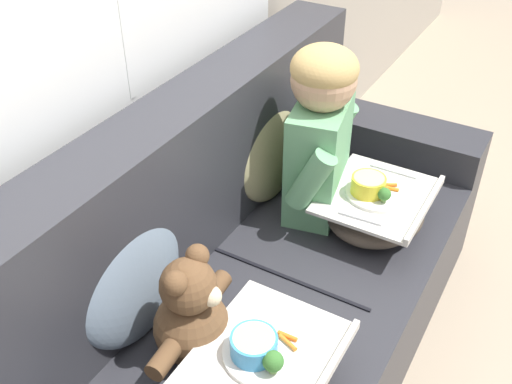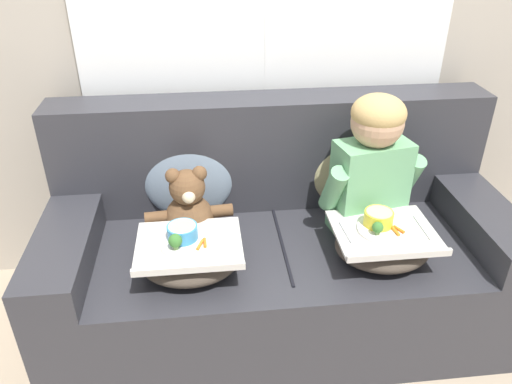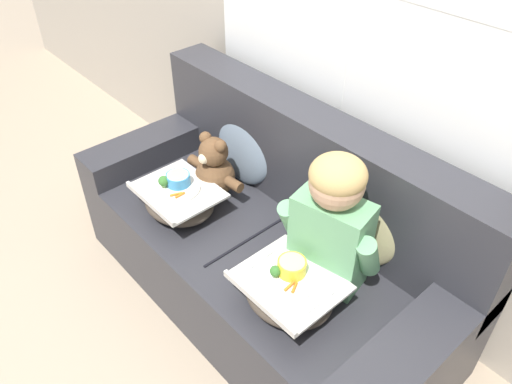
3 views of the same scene
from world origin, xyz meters
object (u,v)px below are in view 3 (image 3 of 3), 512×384
Objects in this scene: throw_pillow_behind_teddy at (246,146)px; lap_tray_child at (289,290)px; couch at (270,244)px; child_figure at (333,217)px; throw_pillow_behind_child at (362,219)px; lap_tray_teddy at (179,199)px; teddy_bear at (214,170)px.

throw_pillow_behind_teddy is 1.08× the size of lap_tray_child.
child_figure reaches higher than couch.
throw_pillow_behind_child reaches higher than throw_pillow_behind_teddy.
throw_pillow_behind_child is at bearing 24.74° from couch.
lap_tray_teddy is (-0.78, -0.44, -0.12)m from throw_pillow_behind_child.
child_figure is 0.80m from teddy_bear.
child_figure reaches higher than teddy_bear.
teddy_bear is (0.00, -0.21, -0.05)m from throw_pillow_behind_teddy.
couch is 0.50m from lap_tray_child.
lap_tray_teddy is (-0.00, -0.22, -0.07)m from teddy_bear.
child_figure is at bearing -15.15° from throw_pillow_behind_teddy.
throw_pillow_behind_teddy reaches higher than teddy_bear.
throw_pillow_behind_teddy reaches higher than lap_tray_teddy.
throw_pillow_behind_teddy is at bearing 155.26° from couch.
throw_pillow_behind_child is 0.45m from lap_tray_child.
child_figure is (0.00, -0.21, 0.14)m from throw_pillow_behind_child.
teddy_bear is 0.92× the size of lap_tray_teddy.
throw_pillow_behind_teddy reaches higher than lap_tray_child.
child_figure is at bearing 0.27° from teddy_bear.
couch is 0.53m from throw_pillow_behind_teddy.
child_figure is 1.66× the size of teddy_bear.
couch is at bearing -155.26° from throw_pillow_behind_child.
lap_tray_teddy is at bearing -163.74° from child_figure.
teddy_bear is 0.81m from lap_tray_child.
couch reaches higher than lap_tray_teddy.
couch is at bearing 175.39° from child_figure.
lap_tray_teddy is (-0.39, -0.26, 0.19)m from couch.
child_figure is (0.78, -0.21, 0.14)m from throw_pillow_behind_teddy.
couch is 0.51m from lap_tray_teddy.
couch is 0.53m from throw_pillow_behind_child.
teddy_bear is (-0.77, -0.21, -0.05)m from throw_pillow_behind_child.
throw_pillow_behind_child is 0.90m from lap_tray_teddy.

